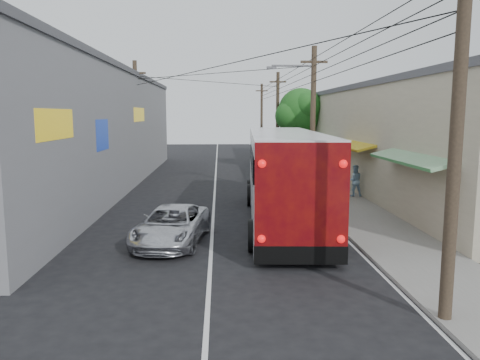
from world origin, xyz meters
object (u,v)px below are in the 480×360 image
object	(u,v)px
jeepney	(172,225)
parked_suv	(277,176)
coach_bus	(283,175)
parked_car_far	(269,158)
pedestrian_near	(336,178)
pedestrian_far	(355,181)
parked_car_mid	(278,168)

from	to	relation	value
jeepney	parked_suv	bearing A→B (deg)	74.36
coach_bus	parked_car_far	distance (m)	20.88
pedestrian_near	parked_suv	bearing A→B (deg)	-30.05
coach_bus	parked_suv	size ratio (longest dim) A/B	2.51
jeepney	parked_suv	xyz separation A→B (m)	(5.20, 11.89, 0.12)
jeepney	pedestrian_far	bearing A→B (deg)	51.60
jeepney	parked_suv	size ratio (longest dim) A/B	0.88
pedestrian_far	parked_suv	bearing A→B (deg)	-38.55
parked_car_mid	pedestrian_near	xyz separation A→B (m)	(2.41, -6.93, 0.19)
parked_car_far	pedestrian_near	xyz separation A→B (m)	(2.17, -14.97, 0.29)
parked_suv	pedestrian_far	distance (m)	5.05
coach_bus	parked_suv	bearing A→B (deg)	87.86
coach_bus	jeepney	distance (m)	5.75
coach_bus	pedestrian_near	world-z (taller)	coach_bus
jeepney	pedestrian_far	world-z (taller)	pedestrian_far
parked_car_mid	pedestrian_far	bearing A→B (deg)	-65.95
pedestrian_near	parked_car_mid	bearing A→B (deg)	-59.50
parked_car_mid	jeepney	bearing A→B (deg)	-108.53
coach_bus	jeepney	bearing A→B (deg)	-138.68
parked_suv	parked_car_mid	distance (m)	4.35
jeepney	pedestrian_far	size ratio (longest dim) A/B	2.76
coach_bus	jeepney	world-z (taller)	coach_bus
parked_car_far	pedestrian_far	world-z (taller)	pedestrian_far
pedestrian_near	pedestrian_far	world-z (taller)	pedestrian_near
pedestrian_near	coach_bus	bearing A→B (deg)	68.41
parked_car_mid	pedestrian_far	distance (m)	8.28
pedestrian_far	jeepney	bearing A→B (deg)	46.16
coach_bus	pedestrian_near	xyz separation A→B (m)	(3.77, 5.81, -0.96)
parked_car_mid	pedestrian_near	distance (m)	7.34
coach_bus	pedestrian_near	size ratio (longest dim) A/B	7.52
jeepney	parked_car_mid	distance (m)	17.19
jeepney	parked_car_far	bearing A→B (deg)	84.08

